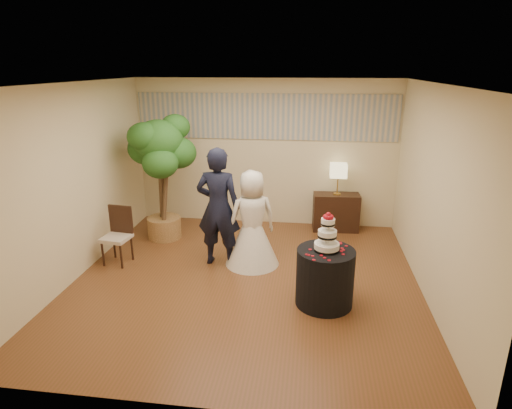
# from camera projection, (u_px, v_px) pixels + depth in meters

# --- Properties ---
(floor) EXTENTS (5.00, 5.00, 0.00)m
(floor) POSITION_uv_depth(u_px,v_px,m) (246.00, 280.00, 6.31)
(floor) COLOR brown
(floor) RESTS_ON ground
(ceiling) EXTENTS (5.00, 5.00, 0.00)m
(ceiling) POSITION_uv_depth(u_px,v_px,m) (244.00, 83.00, 5.44)
(ceiling) COLOR white
(ceiling) RESTS_ON wall_back
(wall_back) EXTENTS (5.00, 0.06, 2.80)m
(wall_back) POSITION_uv_depth(u_px,v_px,m) (265.00, 153.00, 8.23)
(wall_back) COLOR beige
(wall_back) RESTS_ON ground
(wall_front) EXTENTS (5.00, 0.06, 2.80)m
(wall_front) POSITION_uv_depth(u_px,v_px,m) (198.00, 272.00, 3.52)
(wall_front) COLOR beige
(wall_front) RESTS_ON ground
(wall_left) EXTENTS (0.06, 5.00, 2.80)m
(wall_left) POSITION_uv_depth(u_px,v_px,m) (75.00, 183.00, 6.19)
(wall_left) COLOR beige
(wall_left) RESTS_ON ground
(wall_right) EXTENTS (0.06, 5.00, 2.80)m
(wall_right) POSITION_uv_depth(u_px,v_px,m) (434.00, 196.00, 5.56)
(wall_right) COLOR beige
(wall_right) RESTS_ON ground
(mural_border) EXTENTS (4.90, 0.02, 0.85)m
(mural_border) POSITION_uv_depth(u_px,v_px,m) (265.00, 117.00, 7.99)
(mural_border) COLOR #AAA99F
(mural_border) RESTS_ON wall_back
(groom) EXTENTS (0.71, 0.48, 1.88)m
(groom) POSITION_uv_depth(u_px,v_px,m) (218.00, 207.00, 6.57)
(groom) COLOR black
(groom) RESTS_ON floor
(bride) EXTENTS (1.12, 1.12, 1.53)m
(bride) POSITION_uv_depth(u_px,v_px,m) (252.00, 219.00, 6.61)
(bride) COLOR white
(bride) RESTS_ON floor
(cake_table) EXTENTS (0.93, 0.93, 0.77)m
(cake_table) POSITION_uv_depth(u_px,v_px,m) (325.00, 277.00, 5.58)
(cake_table) COLOR black
(cake_table) RESTS_ON floor
(wedding_cake) EXTENTS (0.33, 0.33, 0.52)m
(wedding_cake) POSITION_uv_depth(u_px,v_px,m) (327.00, 232.00, 5.38)
(wedding_cake) COLOR white
(wedding_cake) RESTS_ON cake_table
(console) EXTENTS (0.88, 0.44, 0.71)m
(console) POSITION_uv_depth(u_px,v_px,m) (336.00, 212.00, 8.13)
(console) COLOR black
(console) RESTS_ON floor
(table_lamp) EXTENTS (0.31, 0.31, 0.58)m
(table_lamp) POSITION_uv_depth(u_px,v_px,m) (338.00, 179.00, 7.93)
(table_lamp) COLOR #CDBE87
(table_lamp) RESTS_ON console
(ficus_tree) EXTENTS (1.36, 1.36, 2.27)m
(ficus_tree) POSITION_uv_depth(u_px,v_px,m) (161.00, 178.00, 7.52)
(ficus_tree) COLOR #265D1E
(ficus_tree) RESTS_ON floor
(side_chair) EXTENTS (0.47, 0.49, 0.91)m
(side_chair) POSITION_uv_depth(u_px,v_px,m) (116.00, 236.00, 6.73)
(side_chair) COLOR black
(side_chair) RESTS_ON floor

